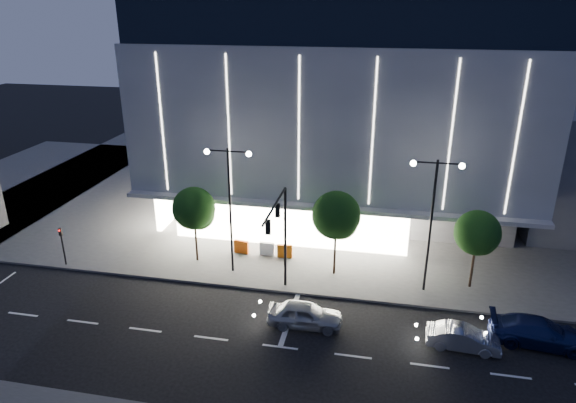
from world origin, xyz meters
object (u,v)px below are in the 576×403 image
Objects in this scene: tree_mid at (337,218)px; barrier_d at (267,249)px; street_lamp_west at (229,193)px; car_lead at (305,315)px; tree_left at (194,211)px; tree_right at (477,235)px; barrier_a at (241,247)px; barrier_c at (285,251)px; car_third at (539,332)px; traffic_mast at (280,227)px; car_second at (463,338)px; ped_signal_far at (62,242)px; street_lamp_east at (433,207)px.

tree_mid is 6.62m from barrier_d.
street_lamp_west reaches higher than car_lead.
tree_left is 1.04× the size of tree_right.
tree_right is 5.01× the size of barrier_a.
street_lamp_west is at bearing -18.94° from tree_left.
street_lamp_west reaches higher than barrier_c.
street_lamp_west reaches higher than barrier_d.
tree_right reaches higher than car_third.
barrier_d is (-14.21, 1.73, -3.23)m from tree_right.
traffic_mast reaches higher than car_second.
tree_right is at bearing 17.02° from traffic_mast.
tree_mid is 8.25m from barrier_a.
car_third is (30.93, -2.90, -1.13)m from ped_signal_far.
tree_left reaches higher than car_second.
street_lamp_east is at bearing -161.37° from tree_right.
traffic_mast reaches higher than tree_right.
tree_mid is at bearing -10.99° from car_lead.
barrier_a is at bearing 127.84° from traffic_mast.
barrier_d is at bearing 17.12° from ped_signal_far.
ped_signal_far is at bearing -164.39° from tree_left.
car_second is (1.81, -5.61, -5.31)m from street_lamp_east.
tree_left is at bearing -160.17° from barrier_d.
ped_signal_far is 0.52× the size of tree_left.
street_lamp_east is 9.03m from car_third.
street_lamp_west reaches higher than car_second.
car_second reaches higher than barrier_d.
traffic_mast is 6.43× the size of barrier_c.
tree_right is at bearing -0.00° from tree_left.
tree_mid is 1.56× the size of car_second.
barrier_a is (2.81, 1.67, -3.38)m from tree_left.
barrier_a is at bearing 93.39° from street_lamp_west.
street_lamp_east is 3.81m from tree_right.
car_lead is 9.04m from barrier_d.
tree_mid is 10.87m from car_second.
ped_signal_far is 31.09m from car_third.
tree_right is 1.06× the size of car_third.
street_lamp_west is 12.76m from ped_signal_far.
barrier_c is (-11.64, 8.25, 0.00)m from car_second.
ped_signal_far reaches higher than barrier_c.
barrier_a is at bearing -178.32° from barrier_d.
tree_right is 7.48m from car_second.
tree_mid is (3.03, 3.68, -0.69)m from traffic_mast.
barrier_a is at bearing 73.82° from car_third.
tree_mid is at bearing -18.43° from barrier_d.
tree_right is 12.24m from car_lead.
car_second is 3.58× the size of barrier_a.
ped_signal_far is 2.73× the size of barrier_c.
ped_signal_far is (-25.00, -1.50, -4.07)m from street_lamp_east.
tree_left is at bearing 180.00° from tree_right.
barrier_d is at bearing 60.78° from car_second.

